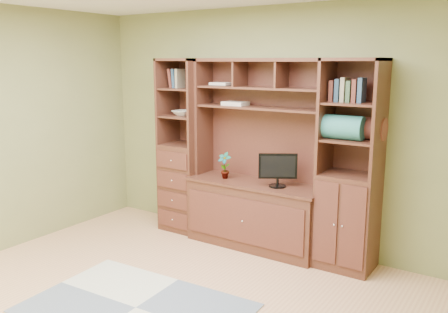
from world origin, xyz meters
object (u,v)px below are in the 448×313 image
Objects in this scene: monitor at (278,164)px; left_tower at (184,146)px; right_tower at (350,166)px; center_hutch at (255,156)px.

left_tower is at bearing 144.89° from monitor.
right_tower is (2.02, 0.00, 0.00)m from left_tower.
left_tower is 2.02m from right_tower.
left_tower is 4.20× the size of monitor.
center_hutch is at bearing -177.77° from right_tower.
left_tower is at bearing 180.00° from right_tower.
center_hutch is 1.00× the size of left_tower.
center_hutch reaches higher than monitor.
left_tower is at bearing 177.71° from center_hutch.
left_tower reaches higher than monitor.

